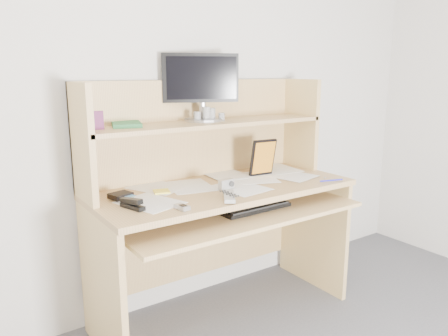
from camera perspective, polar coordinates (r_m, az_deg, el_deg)
back_wall at (r=2.51m, az=-4.21°, el=10.28°), size 3.60×0.04×2.50m
desk at (r=2.40m, az=-1.11°, el=-3.28°), size 1.40×0.70×1.30m
paper_clutter at (r=2.32m, az=-0.03°, el=-2.34°), size 1.32×0.54×0.01m
keyboard at (r=2.26m, az=3.94°, el=-5.10°), size 0.40×0.15×0.03m
tv_remote at (r=2.08m, az=0.68°, el=-3.71°), size 0.14×0.18×0.02m
flip_phone at (r=1.94m, az=-5.51°, el=-4.99°), size 0.05×0.08×0.02m
stapler at (r=1.98m, az=-11.88°, el=-4.52°), size 0.07×0.14×0.04m
wallet at (r=2.14m, az=-13.35°, el=-3.51°), size 0.11×0.10×0.02m
sticky_note_pad at (r=2.22m, az=-8.16°, el=-3.07°), size 0.10×0.10×0.01m
digital_camera at (r=2.24m, az=0.28°, el=-2.09°), size 0.08×0.04×0.05m
game_case at (r=2.52m, az=5.09°, el=1.38°), size 0.15×0.03×0.21m
blue_pen at (r=2.47m, az=13.85°, el=-1.58°), size 0.14×0.05×0.01m
card_box at (r=2.12m, az=-16.32°, el=5.99°), size 0.06×0.02×0.09m
shelf_book at (r=2.22m, az=-12.63°, el=5.60°), size 0.19×0.22×0.02m
chip_stack_a at (r=2.36m, az=-3.52°, el=6.70°), size 0.04×0.04×0.05m
chip_stack_b at (r=2.40m, az=-1.65°, el=7.01°), size 0.05×0.05×0.07m
chip_stack_c at (r=2.41m, az=-0.32°, el=6.72°), size 0.04×0.04×0.04m
chip_stack_d at (r=2.39m, az=-2.36°, el=7.06°), size 0.05×0.05×0.08m
monitor at (r=2.41m, az=-3.00°, el=10.76°), size 0.40×0.22×0.36m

